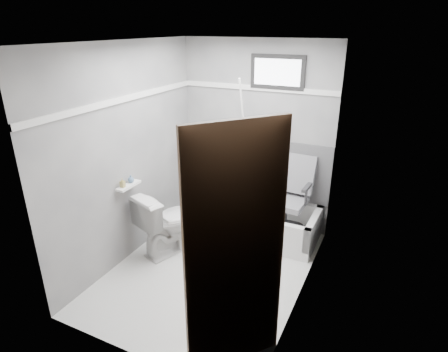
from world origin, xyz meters
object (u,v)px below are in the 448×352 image
Objects in this scene: bathtub at (258,220)px; soap_bottle_a at (122,183)px; soap_bottle_b at (131,179)px; door at (253,290)px; office_chair at (286,196)px; toilet at (169,222)px.

soap_bottle_a is (-1.14, -1.14, 0.76)m from bathtub.
soap_bottle_b is at bearing -138.69° from bathtub.
door reaches higher than bathtub.
bathtub is at bearing 45.04° from soap_bottle_a.
soap_bottle_a is (-1.48, -1.19, 0.37)m from office_chair.
door reaches higher than soap_bottle_b.
toilet is (-0.82, -0.78, 0.17)m from bathtub.
toilet is at bearing -141.13° from office_chair.
soap_bottle_b is (-1.48, -1.05, 0.36)m from office_chair.
door is at bearing 157.89° from toilet.
soap_bottle_a reaches higher than soap_bottle_b.
door is 2.20m from soap_bottle_a.
toilet is 8.88× the size of soap_bottle_b.
bathtub is at bearing -168.34° from office_chair.
soap_bottle_a is at bearing -134.96° from bathtub.
soap_bottle_a reaches higher than bathtub.
soap_bottle_b is at bearing -141.30° from office_chair.
soap_bottle_a is at bearing 68.23° from toilet.
toilet is 0.70m from soap_bottle_b.
door is at bearing -75.72° from office_chair.
door reaches higher than office_chair.
office_chair is 2.34m from door.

